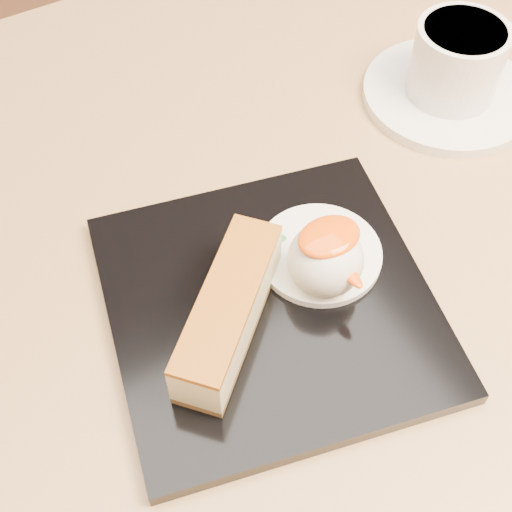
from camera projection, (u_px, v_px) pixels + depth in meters
table at (297, 359)px, 0.65m from camera, size 0.80×0.80×0.72m
dessert_plate at (270, 305)px, 0.50m from camera, size 0.26×0.26×0.01m
cheesecake at (229, 311)px, 0.46m from camera, size 0.12×0.11×0.04m
cream_smear at (319, 254)px, 0.51m from camera, size 0.09×0.09×0.01m
ice_cream_scoop at (326, 260)px, 0.48m from camera, size 0.05×0.05×0.05m
mango_sauce at (329, 237)px, 0.47m from camera, size 0.04×0.03×0.01m
mint_sprig at (267, 243)px, 0.51m from camera, size 0.03×0.02×0.00m
saucer at (448, 94)px, 0.63m from camera, size 0.15×0.15×0.01m
coffee_cup at (459, 59)px, 0.60m from camera, size 0.10×0.08×0.06m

